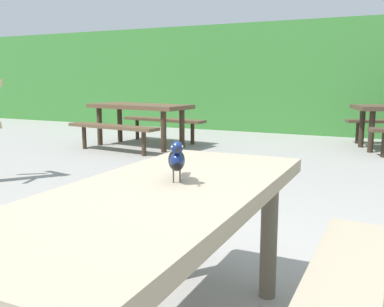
{
  "coord_description": "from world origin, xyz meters",
  "views": [
    {
      "loc": [
        0.66,
        -1.55,
        1.17
      ],
      "look_at": [
        -0.17,
        0.17,
        0.84
      ],
      "focal_mm": 40.25,
      "sensor_mm": 36.0,
      "label": 1
    }
  ],
  "objects": [
    {
      "name": "hedge_wall",
      "position": [
        0.0,
        8.55,
        1.18
      ],
      "size": [
        28.0,
        1.86,
        2.37
      ],
      "primitive_type": "cube",
      "color": "#387A33",
      "rests_on": "ground"
    },
    {
      "name": "bird_grackle",
      "position": [
        -0.17,
        0.01,
        0.84
      ],
      "size": [
        0.17,
        0.26,
        0.18
      ],
      "color": "black",
      "rests_on": "picnic_table_foreground"
    },
    {
      "name": "picnic_table_foreground",
      "position": [
        -0.18,
        -0.11,
        0.56
      ],
      "size": [
        1.69,
        1.8,
        0.74
      ],
      "color": "gray",
      "rests_on": "ground"
    },
    {
      "name": "picnic_table_mid_left",
      "position": [
        -3.4,
        4.77,
        0.56
      ],
      "size": [
        1.89,
        1.86,
        0.74
      ],
      "color": "brown",
      "rests_on": "ground"
    }
  ]
}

